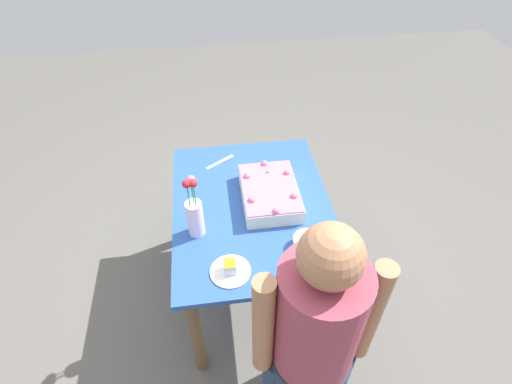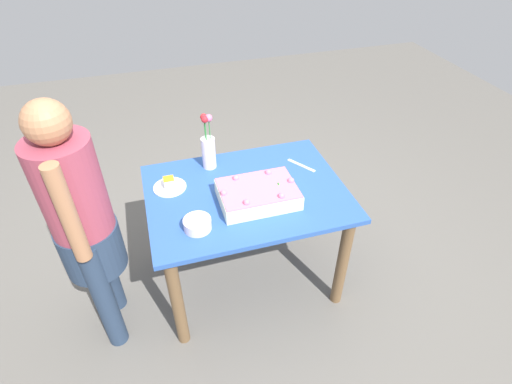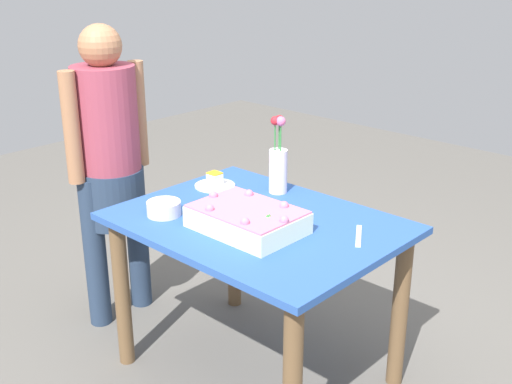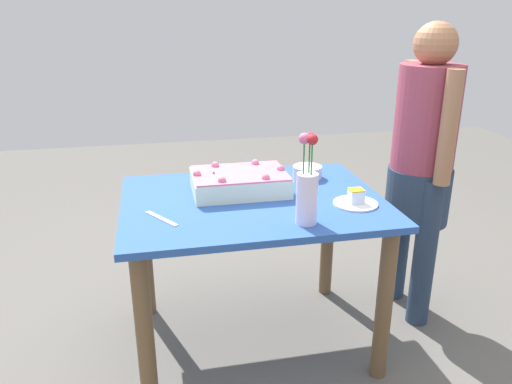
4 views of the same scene
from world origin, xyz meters
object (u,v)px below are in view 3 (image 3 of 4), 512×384
object	(u,v)px
serving_plate_with_slice	(215,183)
fruit_bowl	(164,208)
flower_vase	(278,164)
cake_knife	(359,236)
sheet_cake	(247,219)
person_standing	(110,158)

from	to	relation	value
serving_plate_with_slice	fruit_bowl	size ratio (longest dim) A/B	1.32
serving_plate_with_slice	fruit_bowl	distance (m)	0.40
serving_plate_with_slice	flower_vase	size ratio (longest dim) A/B	0.53
cake_knife	serving_plate_with_slice	bearing A→B (deg)	-123.70
sheet_cake	person_standing	xyz separation A→B (m)	(-0.91, -0.01, 0.06)
cake_knife	person_standing	bearing A→B (deg)	-111.47
serving_plate_with_slice	fruit_bowl	xyz separation A→B (m)	(0.10, -0.39, 0.01)
cake_knife	person_standing	world-z (taller)	person_standing
flower_vase	fruit_bowl	bearing A→B (deg)	-107.83
fruit_bowl	serving_plate_with_slice	bearing A→B (deg)	103.98
cake_knife	person_standing	xyz separation A→B (m)	(-1.27, -0.26, 0.10)
sheet_cake	fruit_bowl	bearing A→B (deg)	-160.67
sheet_cake	flower_vase	xyz separation A→B (m)	(-0.19, 0.41, 0.09)
flower_vase	person_standing	xyz separation A→B (m)	(-0.72, -0.42, -0.03)
cake_knife	flower_vase	world-z (taller)	flower_vase
serving_plate_with_slice	person_standing	world-z (taller)	person_standing
serving_plate_with_slice	cake_knife	world-z (taller)	serving_plate_with_slice
sheet_cake	cake_knife	size ratio (longest dim) A/B	2.11
sheet_cake	cake_knife	xyz separation A→B (m)	(0.36, 0.25, -0.05)
serving_plate_with_slice	cake_knife	size ratio (longest dim) A/B	0.94
serving_plate_with_slice	sheet_cake	bearing A→B (deg)	-29.48
serving_plate_with_slice	person_standing	distance (m)	0.53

